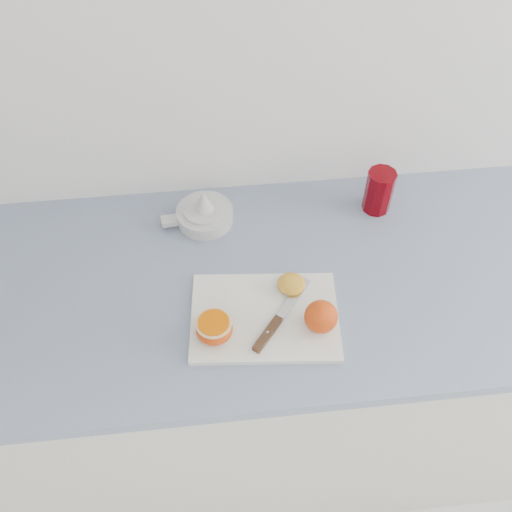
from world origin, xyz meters
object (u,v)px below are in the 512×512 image
object	(u,v)px
cutting_board	(265,317)
half_orange	(214,328)
counter	(290,369)
red_tumbler	(379,192)
citrus_juicer	(204,213)

from	to	relation	value
cutting_board	half_orange	bearing A→B (deg)	-161.43
counter	cutting_board	xyz separation A→B (m)	(-0.09, -0.11, 0.45)
half_orange	red_tumbler	xyz separation A→B (m)	(0.42, 0.33, 0.02)
red_tumbler	counter	bearing A→B (deg)	-139.99
counter	citrus_juicer	world-z (taller)	citrus_juicer
half_orange	citrus_juicer	bearing A→B (deg)	90.77
cutting_board	citrus_juicer	distance (m)	0.32
cutting_board	red_tumbler	bearing A→B (deg)	43.50
counter	cutting_board	world-z (taller)	cutting_board
counter	citrus_juicer	bearing A→B (deg)	137.20
citrus_juicer	half_orange	bearing A→B (deg)	-89.23
half_orange	citrus_juicer	world-z (taller)	citrus_juicer
counter	citrus_juicer	xyz separation A→B (m)	(-0.20, 0.19, 0.47)
counter	red_tumbler	xyz separation A→B (m)	(0.22, 0.19, 0.50)
cutting_board	red_tumbler	xyz separation A→B (m)	(0.31, 0.30, 0.05)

